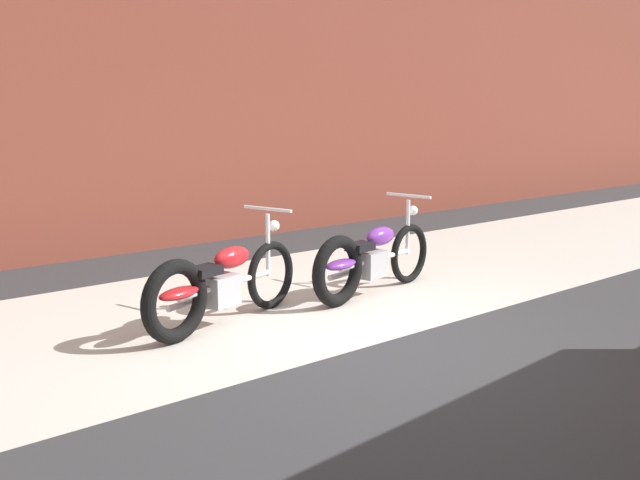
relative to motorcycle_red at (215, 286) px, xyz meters
name	(u,v)px	position (x,y,z in m)	size (l,w,h in m)	color
ground_plane	(386,341)	(0.93, -1.26, -0.40)	(80.00, 80.00, 0.00)	#2D2D30
sidewalk_slab	(268,300)	(0.93, 0.49, -0.40)	(36.00, 3.50, 0.01)	#B2ADA3
brick_building_wall	(116,69)	(0.93, 3.94, 2.09)	(36.00, 0.50, 4.98)	brown
motorcycle_red	(215,286)	(0.00, 0.00, 0.00)	(1.96, 0.79, 1.03)	black
motorcycle_purple	(367,260)	(1.82, -0.06, 0.00)	(1.99, 0.64, 1.03)	black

